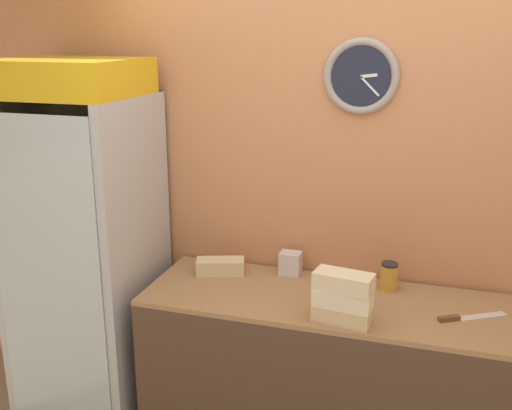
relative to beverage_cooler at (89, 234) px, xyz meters
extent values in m
cube|color=tan|center=(1.31, 0.34, 0.25)|extent=(5.20, 0.06, 2.70)
torus|color=gray|center=(1.39, 0.29, 0.85)|extent=(0.37, 0.04, 0.37)
cylinder|color=#1E2338|center=(1.39, 0.29, 0.85)|extent=(0.30, 0.01, 0.30)
cube|color=white|center=(1.43, 0.28, 0.86)|extent=(0.08, 0.01, 0.02)
cube|color=white|center=(1.43, 0.28, 0.81)|extent=(0.10, 0.01, 0.10)
cube|color=#4C3828|center=(1.31, -0.02, -0.65)|extent=(1.77, 0.62, 0.89)
cube|color=#9E754C|center=(1.31, -0.02, -0.19)|extent=(1.77, 0.62, 0.02)
cube|color=#B2B7BC|center=(0.00, 0.27, -0.17)|extent=(0.69, 0.04, 1.85)
cube|color=#B2B7BC|center=(-0.32, -0.04, -0.17)|extent=(0.05, 0.66, 1.85)
cube|color=#B2B7BC|center=(0.32, -0.04, -0.17)|extent=(0.05, 0.66, 1.85)
cube|color=#B2B7BC|center=(0.00, -0.04, -1.08)|extent=(0.69, 0.66, 0.05)
cube|color=white|center=(0.00, 0.24, -0.17)|extent=(0.59, 0.02, 1.75)
cube|color=silver|center=(0.00, -0.38, -0.17)|extent=(0.59, 0.01, 1.75)
cube|color=gold|center=(0.00, -0.07, 0.84)|extent=(0.69, 0.59, 0.18)
cube|color=silver|center=(0.00, -0.06, -0.67)|extent=(0.57, 0.54, 0.01)
cube|color=silver|center=(0.00, -0.06, -0.33)|extent=(0.57, 0.54, 0.01)
cube|color=silver|center=(0.00, -0.06, 0.00)|extent=(0.57, 0.54, 0.01)
cube|color=silver|center=(0.00, -0.06, 0.34)|extent=(0.57, 0.54, 0.01)
cylinder|color=#2D6B38|center=(-0.11, -0.29, -0.58)|extent=(0.06, 0.06, 0.17)
cylinder|color=#2D6B38|center=(-0.11, -0.29, -0.45)|extent=(0.03, 0.03, 0.07)
cylinder|color=orange|center=(-0.01, -0.29, -0.58)|extent=(0.06, 0.06, 0.15)
cylinder|color=orange|center=(-0.01, -0.29, -0.47)|extent=(0.02, 0.02, 0.07)
cylinder|color=#2D6B38|center=(-0.09, -0.28, -0.26)|extent=(0.08, 0.08, 0.14)
cylinder|color=#2D6B38|center=(-0.09, -0.28, -0.16)|extent=(0.03, 0.03, 0.06)
cylinder|color=#5B2D19|center=(0.16, -0.29, 0.41)|extent=(0.06, 0.06, 0.13)
cylinder|color=#5B2D19|center=(0.16, -0.29, 0.50)|extent=(0.03, 0.03, 0.06)
cylinder|color=navy|center=(0.05, -0.28, -0.27)|extent=(0.08, 0.08, 0.11)
cylinder|color=navy|center=(0.05, -0.28, -0.19)|extent=(0.03, 0.03, 0.05)
cylinder|color=#72337F|center=(-0.02, -0.29, 0.40)|extent=(0.07, 0.07, 0.11)
cylinder|color=#72337F|center=(-0.02, -0.29, 0.48)|extent=(0.03, 0.03, 0.05)
cylinder|color=#2D6B38|center=(0.02, -0.28, 0.10)|extent=(0.08, 0.08, 0.18)
cylinder|color=#2D6B38|center=(0.02, -0.28, 0.23)|extent=(0.03, 0.03, 0.08)
cylinder|color=#B2231E|center=(0.23, -0.28, -0.27)|extent=(0.07, 0.07, 0.12)
cylinder|color=#B2231E|center=(0.23, -0.28, -0.19)|extent=(0.03, 0.03, 0.05)
cylinder|color=navy|center=(-0.15, -0.29, 0.09)|extent=(0.06, 0.06, 0.16)
cylinder|color=navy|center=(-0.15, -0.29, 0.21)|extent=(0.02, 0.02, 0.07)
cylinder|color=#72337F|center=(0.21, -0.29, 0.10)|extent=(0.07, 0.07, 0.18)
cylinder|color=#72337F|center=(0.21, -0.29, 0.23)|extent=(0.03, 0.03, 0.08)
cube|color=tan|center=(1.43, -0.25, -0.14)|extent=(0.27, 0.15, 0.08)
cube|color=beige|center=(1.43, -0.25, -0.06)|extent=(0.27, 0.14, 0.08)
cube|color=beige|center=(1.43, -0.25, 0.02)|extent=(0.27, 0.15, 0.08)
cube|color=beige|center=(0.71, 0.11, -0.14)|extent=(0.27, 0.18, 0.08)
cube|color=silver|center=(2.03, -0.01, -0.18)|extent=(0.22, 0.16, 0.00)
cube|color=brown|center=(1.88, -0.09, -0.17)|extent=(0.10, 0.07, 0.02)
cylinder|color=gold|center=(1.59, 0.17, -0.12)|extent=(0.09, 0.09, 0.13)
cylinder|color=#262628|center=(1.59, 0.17, -0.05)|extent=(0.08, 0.08, 0.01)
cube|color=silver|center=(1.07, 0.22, -0.12)|extent=(0.11, 0.09, 0.12)
camera|label=1|loc=(1.78, -2.66, 1.07)|focal=42.00mm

